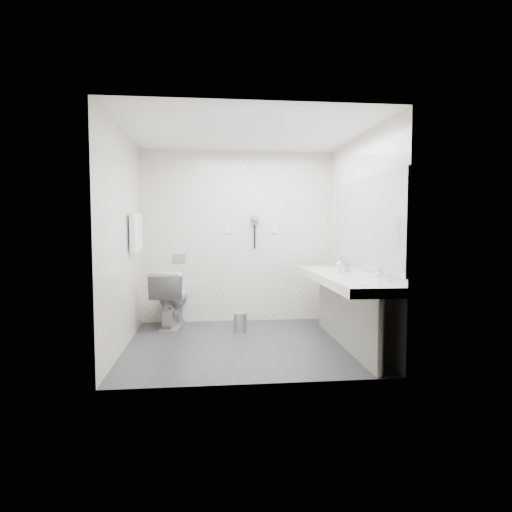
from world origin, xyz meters
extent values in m
plane|color=#2C2D32|center=(0.00, 0.00, 0.00)|extent=(2.80, 2.80, 0.00)
plane|color=white|center=(0.00, 0.00, 2.50)|extent=(2.80, 2.80, 0.00)
plane|color=silver|center=(0.00, 1.30, 1.25)|extent=(2.80, 0.00, 2.80)
plane|color=silver|center=(0.00, -1.30, 1.25)|extent=(2.80, 0.00, 2.80)
plane|color=silver|center=(-1.40, 0.00, 1.25)|extent=(0.00, 2.60, 2.60)
plane|color=silver|center=(1.40, 0.00, 1.25)|extent=(0.00, 2.60, 2.60)
cube|color=white|center=(1.12, -0.20, 0.80)|extent=(0.55, 2.20, 0.10)
cube|color=gray|center=(1.15, -0.20, 0.38)|extent=(0.03, 2.15, 0.75)
cylinder|color=silver|center=(1.18, -1.24, 0.38)|extent=(0.06, 0.06, 0.75)
cylinder|color=silver|center=(1.18, 0.84, 0.38)|extent=(0.06, 0.06, 0.75)
cube|color=#B2BCC6|center=(1.39, -0.20, 1.45)|extent=(0.02, 2.20, 1.05)
ellipsoid|color=white|center=(1.12, -0.85, 0.83)|extent=(0.40, 0.31, 0.05)
ellipsoid|color=white|center=(1.12, 0.45, 0.83)|extent=(0.40, 0.31, 0.05)
cylinder|color=silver|center=(1.32, -0.85, 0.92)|extent=(0.04, 0.04, 0.15)
cylinder|color=silver|center=(1.32, 0.45, 0.92)|extent=(0.04, 0.04, 0.15)
imported|color=silver|center=(1.13, -0.09, 0.91)|extent=(0.06, 0.06, 0.12)
cylinder|color=silver|center=(1.27, 0.08, 0.90)|extent=(0.07, 0.07, 0.11)
cylinder|color=silver|center=(1.30, 0.10, 0.90)|extent=(0.07, 0.07, 0.10)
imported|color=white|center=(-0.96, 1.01, 0.40)|extent=(0.56, 0.85, 0.80)
cube|color=#B2B5BA|center=(-0.85, 1.29, 0.95)|extent=(0.18, 0.02, 0.12)
cylinder|color=#B2B5BA|center=(-0.01, 0.60, 0.12)|extent=(0.22, 0.22, 0.24)
cylinder|color=#B2B5BA|center=(-0.01, 0.60, 0.25)|extent=(0.17, 0.17, 0.02)
cylinder|color=silver|center=(-1.35, 0.55, 1.55)|extent=(0.02, 0.62, 0.02)
cube|color=white|center=(-1.34, 0.41, 1.33)|extent=(0.07, 0.24, 0.48)
cube|color=white|center=(-1.34, 0.69, 1.33)|extent=(0.07, 0.24, 0.48)
cube|color=gray|center=(0.25, 1.27, 1.50)|extent=(0.10, 0.04, 0.14)
cylinder|color=gray|center=(0.25, 1.20, 1.53)|extent=(0.08, 0.14, 0.08)
cylinder|color=black|center=(0.25, 1.26, 1.25)|extent=(0.02, 0.02, 0.35)
cube|color=white|center=(-0.15, 1.29, 1.35)|extent=(0.09, 0.02, 0.09)
cube|color=white|center=(0.55, 1.29, 1.35)|extent=(0.09, 0.02, 0.09)
camera|label=1|loc=(-0.41, -5.08, 1.43)|focal=30.42mm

